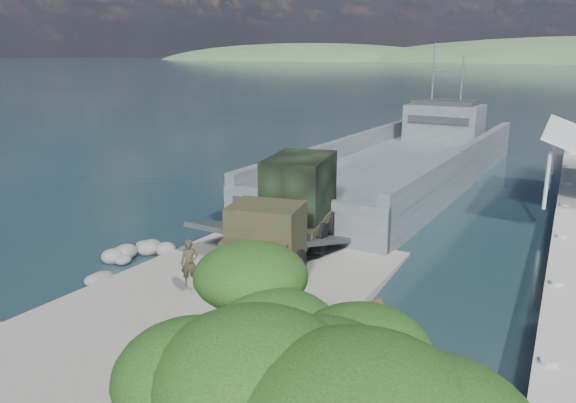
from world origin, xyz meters
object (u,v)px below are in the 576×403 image
(overhang_tree, at_px, (316,354))
(landing_craft, at_px, (402,171))
(soldier, at_px, (190,273))
(military_truck, at_px, (290,209))

(overhang_tree, bearing_deg, landing_craft, 102.92)
(soldier, bearing_deg, military_truck, 51.86)
(landing_craft, bearing_deg, soldier, -89.66)
(landing_craft, bearing_deg, overhang_tree, -73.38)
(landing_craft, distance_m, military_truck, 18.52)
(landing_craft, relative_size, overhang_tree, 5.70)
(landing_craft, relative_size, soldier, 20.66)
(military_truck, height_order, soldier, military_truck)
(soldier, bearing_deg, landing_craft, 61.35)
(overhang_tree, bearing_deg, soldier, 136.30)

